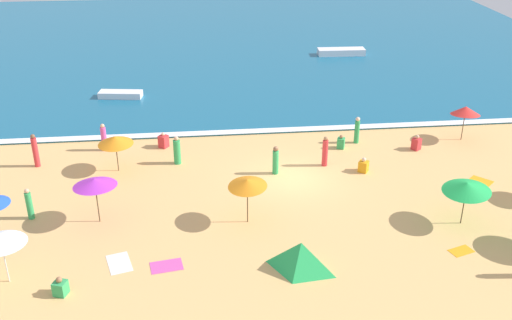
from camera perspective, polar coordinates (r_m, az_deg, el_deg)
ground_plane at (r=31.30m, az=3.49°, el=-1.77°), size 60.00×60.00×0.00m
ocean_water at (r=57.37m, az=-1.07°, el=11.32°), size 60.00×44.00×0.10m
wave_breaker_foam at (r=36.89m, az=1.93°, el=2.90°), size 57.00×0.70×0.01m
beach_umbrella_1 at (r=37.21m, az=19.52°, el=4.51°), size 1.98×2.02×2.22m
beach_umbrella_2 at (r=24.70m, az=-23.41°, el=-6.94°), size 2.71×2.72×2.26m
beach_umbrella_4 at (r=28.08m, az=19.62°, el=-2.44°), size 2.95×2.94×2.20m
beach_umbrella_5 at (r=27.49m, az=-15.26°, el=-2.09°), size 2.54×2.55×2.26m
beach_umbrella_8 at (r=32.15m, az=-13.39°, el=1.87°), size 2.35×2.37×2.07m
beach_umbrella_9 at (r=26.49m, az=-0.84°, el=-2.23°), size 2.49×2.49×2.28m
beach_tent at (r=24.17m, az=4.33°, el=-9.22°), size 2.57×2.28×1.30m
beachgoer_0 at (r=34.87m, az=8.17°, el=1.67°), size 0.54×0.54×0.83m
beachgoer_1 at (r=34.30m, az=-20.46°, el=0.81°), size 0.43×0.43×1.90m
beachgoer_2 at (r=24.22m, az=-18.31°, el=-11.54°), size 0.60×0.60×0.80m
beachgoer_3 at (r=35.05m, az=-8.89°, el=1.82°), size 0.65×0.65×0.93m
beachgoer_5 at (r=35.57m, az=15.18°, el=1.56°), size 0.60×0.60×0.92m
beachgoer_6 at (r=35.19m, az=-14.43°, el=2.08°), size 0.33×0.33×1.65m
beachgoer_7 at (r=32.48m, az=6.66°, el=0.77°), size 0.37×0.37×1.72m
beachgoer_8 at (r=32.81m, az=-7.61°, el=0.87°), size 0.55×0.55×1.63m
beachgoer_9 at (r=31.43m, az=1.90°, el=-0.05°), size 0.37×0.37×1.59m
beachgoer_10 at (r=35.56m, az=9.69°, el=2.83°), size 0.41×0.41×1.64m
beachgoer_11 at (r=32.32m, az=10.30°, el=-0.55°), size 0.65×0.65×0.83m
beachgoer_12 at (r=29.32m, az=-20.97°, el=-4.01°), size 0.38×0.38×1.56m
beach_towel_0 at (r=26.99m, az=19.13°, el=-8.27°), size 1.16×0.90×0.01m
beach_towel_1 at (r=33.12m, az=20.81°, el=-1.90°), size 1.36×1.37×0.01m
beach_towel_2 at (r=24.93m, az=-8.61°, el=-10.05°), size 1.43×1.05×0.01m
beach_towel_3 at (r=25.46m, az=-13.02°, el=-9.64°), size 1.26×1.65×0.01m
small_boat_0 at (r=43.41m, az=-12.90°, el=6.17°), size 3.13×1.43×0.44m
small_boat_1 at (r=53.25m, az=8.20°, el=10.27°), size 4.14×1.34×0.55m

